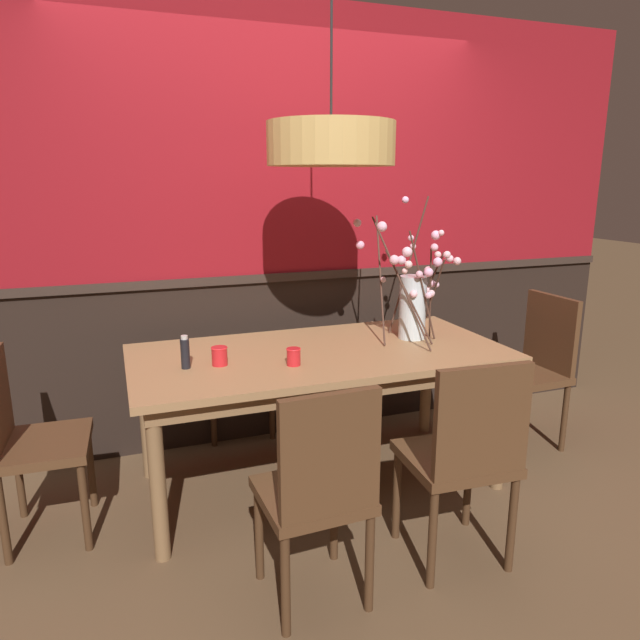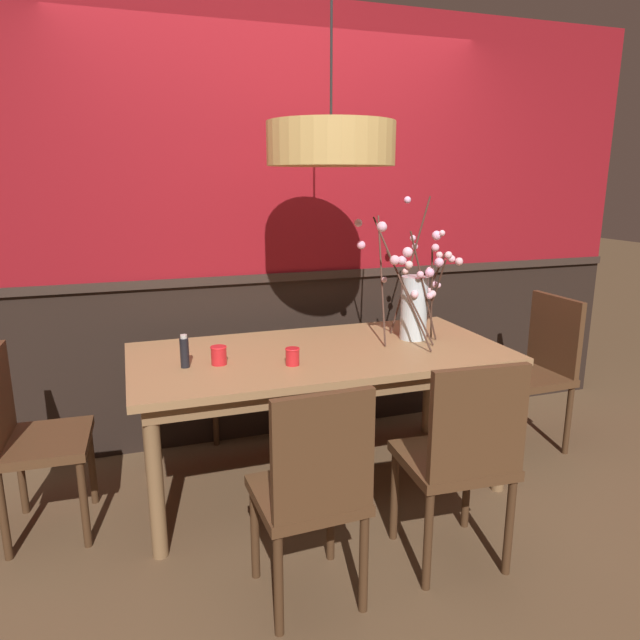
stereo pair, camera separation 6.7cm
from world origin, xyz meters
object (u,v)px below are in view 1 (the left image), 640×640
object	(u,v)px
chair_head_east_end	(533,363)
pendant_lamp	(331,144)
candle_holder_nearer_edge	(220,356)
condiment_bottle	(185,353)
chair_near_side_left	(319,488)
vase_with_blossoms	(413,300)
chair_head_west_end	(26,435)
chair_near_side_right	(465,452)
candle_holder_nearer_center	(294,357)
dining_table	(320,365)
chair_far_side_right	(322,344)
chair_far_side_left	(236,351)

from	to	relation	value
chair_head_east_end	pendant_lamp	distance (m)	1.88
candle_holder_nearer_edge	condiment_bottle	size ratio (longest dim) A/B	0.56
chair_near_side_left	vase_with_blossoms	size ratio (longest dim) A/B	1.18
vase_with_blossoms	chair_near_side_left	bearing A→B (deg)	-133.70
chair_head_west_end	chair_near_side_right	size ratio (longest dim) A/B	0.95
chair_near_side_right	candle_holder_nearer_center	xyz separation A→B (m)	(-0.53, 0.68, 0.27)
chair_head_west_end	chair_near_side_right	distance (m)	1.95
candle_holder_nearer_edge	condiment_bottle	xyz separation A→B (m)	(-0.16, 0.01, 0.03)
dining_table	candle_holder_nearer_center	size ratio (longest dim) A/B	22.86
chair_far_side_right	candle_holder_nearer_edge	size ratio (longest dim) A/B	10.28
vase_with_blossoms	candle_holder_nearer_center	distance (m)	0.83
chair_far_side_right	chair_far_side_left	bearing A→B (deg)	179.99
chair_head_west_end	chair_far_side_right	distance (m)	1.97
chair_head_east_end	chair_head_west_end	bearing A→B (deg)	-179.36
dining_table	pendant_lamp	world-z (taller)	pendant_lamp
pendant_lamp	chair_far_side_left	bearing A→B (deg)	109.49
candle_holder_nearer_edge	chair_far_side_left	bearing A→B (deg)	74.08
chair_near_side_left	pendant_lamp	distance (m)	1.60
condiment_bottle	chair_near_side_right	bearing A→B (deg)	-38.40
chair_head_west_end	chair_near_side_left	distance (m)	1.41
chair_head_east_end	vase_with_blossoms	size ratio (longest dim) A/B	1.20
chair_near_side_right	condiment_bottle	size ratio (longest dim) A/B	5.84
chair_near_side_right	chair_head_west_end	bearing A→B (deg)	153.87
candle_holder_nearer_center	candle_holder_nearer_edge	world-z (taller)	candle_holder_nearer_edge
candle_holder_nearer_center	candle_holder_nearer_edge	size ratio (longest dim) A/B	0.93
dining_table	chair_far_side_right	bearing A→B (deg)	69.13
candle_holder_nearer_center	candle_holder_nearer_edge	bearing A→B (deg)	159.86
chair_near_side_left	chair_near_side_right	bearing A→B (deg)	2.69
dining_table	chair_far_side_left	bearing A→B (deg)	107.47
candle_holder_nearer_center	chair_far_side_right	bearing A→B (deg)	63.10
chair_near_side_left	condiment_bottle	size ratio (longest dim) A/B	5.73
dining_table	candle_holder_nearer_center	distance (m)	0.30
chair_head_west_end	chair_far_side_right	world-z (taller)	chair_far_side_right
chair_far_side_left	chair_near_side_left	xyz separation A→B (m)	(-0.06, -1.77, -0.02)
chair_near_side_left	candle_holder_nearer_center	world-z (taller)	chair_near_side_left
chair_far_side_left	candle_holder_nearer_edge	size ratio (longest dim) A/B	10.53
chair_head_west_end	candle_holder_nearer_edge	size ratio (longest dim) A/B	9.87
chair_far_side_right	candle_holder_nearer_edge	xyz separation A→B (m)	(-0.87, -0.93, 0.28)
chair_near_side_right	vase_with_blossoms	xyz separation A→B (m)	(0.24, 0.91, 0.45)
chair_head_east_end	condiment_bottle	distance (m)	2.15
chair_head_west_end	candle_holder_nearer_center	world-z (taller)	chair_head_west_end
dining_table	chair_head_east_end	world-z (taller)	chair_head_east_end
chair_far_side_left	chair_far_side_right	distance (m)	0.61
dining_table	chair_head_east_end	distance (m)	1.43
vase_with_blossoms	candle_holder_nearer_edge	bearing A→B (deg)	-174.64
chair_near_side_left	vase_with_blossoms	world-z (taller)	vase_with_blossoms
chair_far_side_left	condiment_bottle	distance (m)	1.06
chair_near_side_right	candle_holder_nearer_center	bearing A→B (deg)	127.79
vase_with_blossoms	pendant_lamp	distance (m)	0.98
chair_head_east_end	chair_near_side_right	world-z (taller)	chair_head_east_end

